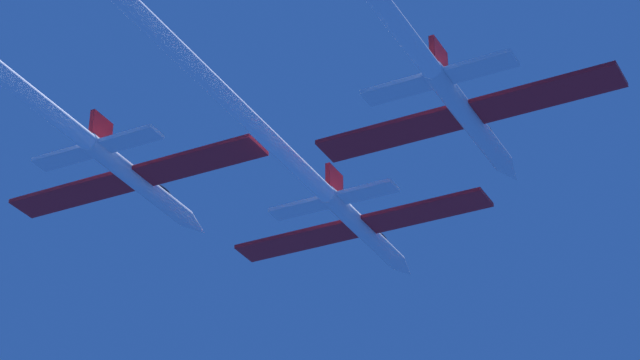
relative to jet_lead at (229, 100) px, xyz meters
The scene contains 1 object.
jet_lead is the anchor object (origin of this frame).
Camera 1 is at (36.39, -79.62, -45.77)m, focal length 74.26 mm.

